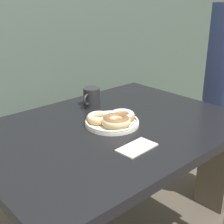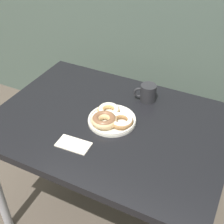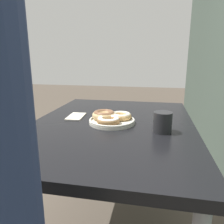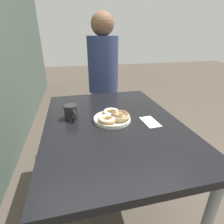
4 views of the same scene
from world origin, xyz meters
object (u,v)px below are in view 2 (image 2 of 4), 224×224
(donut_plate, at_px, (111,118))
(napkin, at_px, (74,144))
(coffee_mug, at_px, (148,93))
(dining_table, at_px, (110,134))

(donut_plate, bearing_deg, napkin, -109.66)
(donut_plate, bearing_deg, coffee_mug, 71.14)
(dining_table, xyz_separation_m, napkin, (-0.07, -0.22, 0.08))
(napkin, bearing_deg, donut_plate, 70.34)
(dining_table, xyz_separation_m, coffee_mug, (0.10, 0.25, 0.13))
(dining_table, distance_m, donut_plate, 0.11)
(napkin, bearing_deg, dining_table, 72.58)
(dining_table, distance_m, napkin, 0.25)
(dining_table, height_order, coffee_mug, coffee_mug)
(coffee_mug, bearing_deg, napkin, -109.23)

